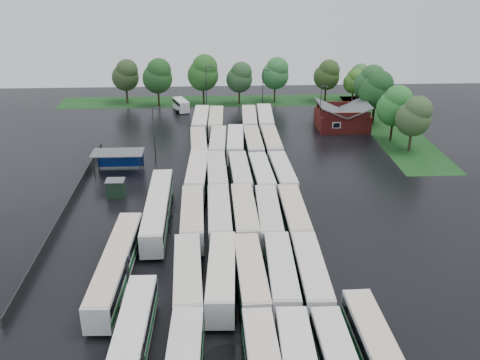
{
  "coord_description": "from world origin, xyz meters",
  "views": [
    {
      "loc": [
        -1.34,
        -59.34,
        33.73
      ],
      "look_at": [
        2.0,
        12.0,
        2.5
      ],
      "focal_mm": 40.0,
      "sensor_mm": 36.0,
      "label": 1
    }
  ],
  "objects": [
    {
      "name": "grass_strip_east",
      "position": [
        34.0,
        42.8,
        0.01
      ],
      "size": [
        10.0,
        50.0,
        0.01
      ],
      "primitive_type": "cube",
      "color": "#123F13",
      "rests_on": "ground"
    },
    {
      "name": "grass_strip_north",
      "position": [
        2.0,
        64.8,
        0.01
      ],
      "size": [
        80.0,
        10.0,
        0.01
      ],
      "primitive_type": "cube",
      "color": "#123F13",
      "rests_on": "ground"
    },
    {
      "name": "artic_bus_west_a",
      "position": [
        -9.14,
        -23.23,
        1.99
      ],
      "size": [
        3.12,
        19.36,
        3.58
      ],
      "rotation": [
        0.0,
        0.0,
        -0.02
      ],
      "color": "silver",
      "rests_on": "ground"
    },
    {
      "name": "bus_r4c0",
      "position": [
        -4.41,
        28.09,
        1.97
      ],
      "size": [
        3.33,
        12.95,
        3.57
      ],
      "rotation": [
        0.0,
        0.0,
        0.05
      ],
      "color": "silver",
      "rests_on": "ground"
    },
    {
      "name": "bus_r2c3",
      "position": [
        5.12,
        0.95,
        2.04
      ],
      "size": [
        3.11,
        13.38,
        3.71
      ],
      "rotation": [
        0.0,
        0.0,
        -0.02
      ],
      "color": "silver",
      "rests_on": "ground"
    },
    {
      "name": "bus_r1c0",
      "position": [
        -4.57,
        -12.35,
        2.06
      ],
      "size": [
        3.51,
        13.59,
        3.75
      ],
      "rotation": [
        0.0,
        0.0,
        0.05
      ],
      "color": "silver",
      "rests_on": "ground"
    },
    {
      "name": "tree_north_6",
      "position": [
        32.24,
        63.45,
        5.75
      ],
      "size": [
        5.4,
        5.4,
        8.94
      ],
      "color": "black",
      "rests_on": "ground"
    },
    {
      "name": "bus_r2c0",
      "position": [
        -4.56,
        1.19,
        2.06
      ],
      "size": [
        3.2,
        13.54,
        3.75
      ],
      "rotation": [
        0.0,
        0.0,
        0.03
      ],
      "color": "silver",
      "rests_on": "ground"
    },
    {
      "name": "tree_east_3",
      "position": [
        31.89,
        52.35,
        7.05
      ],
      "size": [
        6.62,
        6.62,
        10.96
      ],
      "color": "#3A2D1F",
      "rests_on": "ground"
    },
    {
      "name": "bus_r5c0",
      "position": [
        -4.33,
        41.75,
        2.06
      ],
      "size": [
        3.3,
        13.57,
        3.75
      ],
      "rotation": [
        0.0,
        0.0,
        -0.03
      ],
      "color": "silver",
      "rests_on": "ground"
    },
    {
      "name": "tree_north_2",
      "position": [
        -3.95,
        61.9,
        7.53
      ],
      "size": [
        7.07,
        7.07,
        11.7
      ],
      "color": "black",
      "rests_on": "ground"
    },
    {
      "name": "wash_shed",
      "position": [
        -17.2,
        22.02,
        2.99
      ],
      "size": [
        8.2,
        4.2,
        3.58
      ],
      "color": "#2D2D30",
      "rests_on": "ground"
    },
    {
      "name": "lamp_post_ne",
      "position": [
        19.23,
        41.17,
        5.32
      ],
      "size": [
        1.41,
        0.28,
        9.17
      ],
      "color": "#2D2D30",
      "rests_on": "ground"
    },
    {
      "name": "bus_r2c2",
      "position": [
        2.08,
        1.34,
        2.08
      ],
      "size": [
        3.1,
        13.62,
        3.78
      ],
      "rotation": [
        0.0,
        0.0,
        0.02
      ],
      "color": "silver",
      "rests_on": "ground"
    },
    {
      "name": "tree_north_3",
      "position": [
        4.32,
        61.86,
        6.39
      ],
      "size": [
        6.0,
        6.0,
        9.93
      ],
      "color": "#392815",
      "rests_on": "ground"
    },
    {
      "name": "minibus",
      "position": [
        -9.1,
        57.03,
        1.44
      ],
      "size": [
        4.12,
        6.33,
        2.6
      ],
      "rotation": [
        0.0,
        0.0,
        0.36
      ],
      "color": "white",
      "rests_on": "ground"
    },
    {
      "name": "bus_r1c2",
      "position": [
        1.98,
        -12.37,
        2.04
      ],
      "size": [
        3.18,
        13.39,
        3.71
      ],
      "rotation": [
        0.0,
        0.0,
        0.03
      ],
      "color": "silver",
      "rests_on": "ground"
    },
    {
      "name": "bus_r5c1",
      "position": [
        -1.33,
        41.73,
        2.0
      ],
      "size": [
        3.15,
        13.13,
        3.63
      ],
      "rotation": [
        0.0,
        0.0,
        -0.03
      ],
      "color": "silver",
      "rests_on": "ground"
    },
    {
      "name": "bus_r1c1",
      "position": [
        -1.06,
        -12.09,
        2.07
      ],
      "size": [
        3.45,
        13.62,
        3.76
      ],
      "rotation": [
        0.0,
        0.0,
        -0.04
      ],
      "color": "silver",
      "rests_on": "ground"
    },
    {
      "name": "bus_r2c1",
      "position": [
        -1.15,
        1.3,
        2.07
      ],
      "size": [
        3.08,
        13.59,
        3.77
      ],
      "rotation": [
        0.0,
        0.0,
        0.01
      ],
      "color": "silver",
      "rests_on": "ground"
    },
    {
      "name": "lamp_post_nw",
      "position": [
        -11.57,
        25.61,
        5.65
      ],
      "size": [
        1.5,
        0.29,
        9.74
      ],
      "color": "#2D2D30",
      "rests_on": "ground"
    },
    {
      "name": "bus_r4c3",
      "position": [
        5.08,
        28.41,
        1.99
      ],
      "size": [
        2.96,
        13.01,
        3.61
      ],
      "rotation": [
        0.0,
        0.0,
        0.02
      ],
      "color": "silver",
      "rests_on": "ground"
    },
    {
      "name": "puddle_2",
      "position": [
        -6.12,
        3.52,
        0.0
      ],
      "size": [
        6.08,
        6.08,
        0.01
      ],
      "primitive_type": "cylinder",
      "color": "black",
      "rests_on": "ground"
    },
    {
      "name": "west_fence",
      "position": [
        -22.2,
        8.0,
        0.6
      ],
      "size": [
        0.1,
        50.0,
        1.2
      ],
      "primitive_type": "cube",
      "color": "#2D2D30",
      "rests_on": "ground"
    },
    {
      "name": "bus_r3c3",
      "position": [
        5.39,
        14.46,
        1.97
      ],
      "size": [
        3.3,
        12.98,
        3.58
      ],
      "rotation": [
        0.0,
        0.0,
        0.05
      ],
      "color": "silver",
      "rests_on": "ground"
    },
    {
      "name": "tree_north_5",
      "position": [
        24.8,
        63.38,
        6.42
      ],
      "size": [
        6.02,
        6.02,
        9.98
      ],
      "color": "#2F2014",
      "rests_on": "ground"
    },
    {
      "name": "tree_north_1",
      "position": [
        -14.19,
        60.71,
        7.17
      ],
      "size": [
        6.73,
        6.73,
        11.14
      ],
      "color": "black",
      "rests_on": "ground"
    },
    {
      "name": "bus_r5c4",
      "position": [
        8.42,
        42.2,
        2.07
      ],
      "size": [
        3.42,
        13.62,
        3.76
      ],
      "rotation": [
        0.0,
        0.0,
        -0.04
      ],
      "color": "silver",
      "rests_on": "ground"
    },
    {
      "name": "bus_r1c3",
      "position": [
        5.18,
        -12.12,
        2.03
      ],
      "size": [
        3.17,
        13.33,
        3.69
      ],
      "rotation": [
        0.0,
        0.0,
        -0.03
      ],
      "color": "silver",
      "rests_on": "ground"
    },
    {
      "name": "tree_east_0",
      "position": [
        33.47,
        29.33,
        6.56
      ],
      "size": [
        6.16,
        6.16,
        10.21
      ],
      "color": "#34281B",
      "rests_on": "ground"
    },
    {
      "name": "bus_r3c1",
      "position": [
        -1.35,
        14.74,
        2.05
      ],
      "size": [
        3.17,
        13.44,
        3.72
      ],
      "rotation": [
        0.0,
        0.0,
        0.02
      ],
      "color": "silver",
      "rests_on": "ground"
    },
    {
      "name": "bus_r3c2",
      "position": [
        2.14,
        14.84,
        2.0
      ],
      "size": [
        3.16,
        13.14,
        3.64
      ],
      "rotation": [
        0.0,
        0.0,
        0.03
      ],
      "color": "silver",
      "rests_on": "ground"
    },
    {
      "name": "tree_east_2",
      "position": [
        31.43,
        45.76,
        7.16
      ],
      "size": [
        6.73,
        6.73,
        11.14
      ],
      "color": "black",
      "rests_on": "ground"
    },
    {
      "name": "bus_r3c4",
      "position": [
        8.57,
        14.8,
        1.97
      ],
      "size": [
        3.21,
        12.94,
        3.58
      ],
      "rotation": [
        0.0,
        0.0,
        0.04
      ],
      "color": "silver",
      "rests_on": "ground"
    },
    {
      "name": "bus_r4c2",
      "position": [
        1.97,
        28.73,
        2.03
      ],
      "size": [
        3.42,
        13.36,
        3.69
      ],
      "rotation": [
        0.0,
        0.0,
        -0.05
      ],
      "color": "silver",
      "rests_on": "ground"
    },
    {
      "name": "tree_east_4",
      "position": [
        30.94,
        61.81,
        5.14
      ],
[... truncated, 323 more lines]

